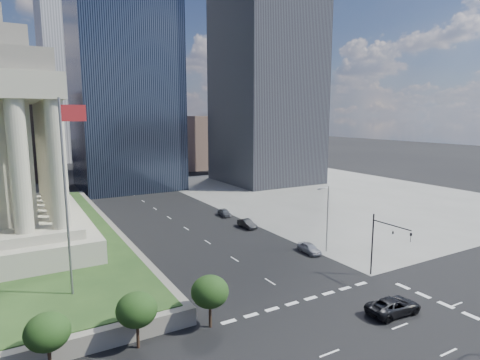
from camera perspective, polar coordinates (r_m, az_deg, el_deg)
ground at (r=123.12m, az=-17.01°, el=-0.68°), size 500.00×500.00×0.00m
sidewalk_ne at (r=108.67m, az=12.64°, el=-1.76°), size 68.00×90.00×0.03m
flagpole at (r=43.38m, az=-23.40°, el=-0.95°), size 2.52×0.24×20.00m
midrise_glass at (r=117.46m, az=-16.17°, el=13.60°), size 26.00×26.00×60.00m
highrise_ne at (r=127.62m, az=3.84°, el=22.65°), size 26.00×28.00×100.00m
building_filler_ne at (r=159.93m, az=-8.35°, el=5.41°), size 20.00×30.00×20.00m
traffic_signal_ne at (r=52.64m, az=19.83°, el=-7.86°), size 0.30×5.74×8.00m
street_lamp_north at (r=60.67m, az=12.22°, el=-4.89°), size 2.13×0.22×10.00m
pickup_truck at (r=45.91m, az=21.01°, el=-16.38°), size 3.10×6.18×1.68m
parked_sedan_near at (r=61.10m, az=9.83°, el=-9.51°), size 2.12×4.54×1.50m
parked_sedan_mid at (r=73.15m, az=1.00°, el=-6.23°), size 4.61×1.63×1.51m
parked_sedan_far at (r=81.53m, az=-2.20°, el=-4.64°), size 2.22×4.52×1.48m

